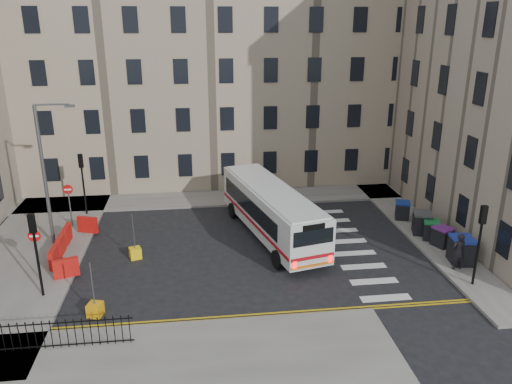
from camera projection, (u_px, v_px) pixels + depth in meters
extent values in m
plane|color=black|center=(280.00, 248.00, 28.63)|extent=(120.00, 120.00, 0.00)
cube|color=slate|center=(178.00, 200.00, 35.97)|extent=(36.00, 3.20, 0.15)
cube|color=slate|center=(403.00, 214.00, 33.41)|extent=(2.40, 26.00, 0.15)
cube|color=slate|center=(31.00, 252.00, 27.92)|extent=(6.00, 22.00, 0.15)
cube|color=slate|center=(140.00, 372.00, 18.42)|extent=(20.00, 6.00, 0.15)
cube|color=tan|center=(163.00, 78.00, 39.73)|extent=(38.00, 10.50, 16.00)
cylinder|color=black|center=(477.00, 254.00, 23.90)|extent=(0.12, 0.12, 3.20)
cube|color=black|center=(483.00, 215.00, 23.23)|extent=(0.28, 0.22, 0.90)
cylinder|color=black|center=(84.00, 191.00, 32.76)|extent=(0.12, 0.12, 3.20)
cube|color=black|center=(81.00, 161.00, 32.09)|extent=(0.28, 0.22, 0.90)
cylinder|color=black|center=(39.00, 265.00, 22.91)|extent=(0.12, 0.12, 3.20)
cube|color=black|center=(32.00, 223.00, 22.24)|extent=(0.28, 0.22, 0.90)
cylinder|color=#595B5E|center=(44.00, 177.00, 27.64)|extent=(0.20, 0.20, 8.00)
cube|color=#595B5E|center=(34.00, 103.00, 26.30)|extent=(0.50, 0.22, 0.14)
cylinder|color=#595B5E|center=(70.00, 208.00, 30.96)|extent=(0.08, 0.08, 2.40)
cube|color=red|center=(67.00, 185.00, 30.46)|extent=(0.60, 0.04, 0.60)
cylinder|color=#595B5E|center=(38.00, 258.00, 24.39)|extent=(0.08, 0.08, 2.40)
cube|color=red|center=(33.00, 230.00, 23.90)|extent=(0.60, 0.04, 0.60)
cube|color=red|center=(54.00, 257.00, 26.06)|extent=(0.25, 1.25, 1.00)
cube|color=red|center=(61.00, 245.00, 27.47)|extent=(0.25, 1.25, 1.00)
cube|color=red|center=(67.00, 234.00, 28.88)|extent=(0.25, 1.25, 1.00)
cube|color=red|center=(88.00, 225.00, 30.20)|extent=(1.26, 0.66, 1.00)
cube|color=red|center=(66.00, 268.00, 24.95)|extent=(1.26, 0.66, 1.00)
cube|color=black|center=(29.00, 325.00, 19.22)|extent=(7.80, 0.04, 0.04)
cube|color=black|center=(33.00, 347.00, 19.55)|extent=(7.80, 0.04, 0.04)
cube|color=silver|center=(271.00, 209.00, 29.61)|extent=(4.98, 11.23, 2.49)
cube|color=black|center=(249.00, 206.00, 29.57)|extent=(2.10, 8.54, 1.00)
cube|color=black|center=(287.00, 201.00, 30.40)|extent=(2.10, 8.54, 1.00)
cube|color=black|center=(241.00, 179.00, 34.38)|extent=(2.14, 0.57, 1.10)
cube|color=black|center=(314.00, 237.00, 24.59)|extent=(2.14, 0.57, 0.80)
cube|color=#A30D15|center=(251.00, 221.00, 29.39)|extent=(2.55, 10.47, 0.18)
cube|color=#A30D15|center=(290.00, 216.00, 30.22)|extent=(2.55, 10.47, 0.18)
cube|color=#FF0C0C|center=(295.00, 265.00, 24.69)|extent=(0.22, 0.10, 0.40)
cube|color=#FF0C0C|center=(330.00, 259.00, 25.35)|extent=(0.22, 0.10, 0.40)
cylinder|color=black|center=(233.00, 210.00, 32.86)|extent=(0.50, 1.03, 1.00)
cylinder|color=black|center=(268.00, 206.00, 33.69)|extent=(0.50, 1.03, 1.00)
cylinder|color=black|center=(277.00, 259.00, 26.17)|extent=(0.50, 1.03, 1.00)
cylinder|color=black|center=(320.00, 252.00, 26.99)|extent=(0.50, 1.03, 1.00)
cube|color=black|center=(461.00, 251.00, 26.39)|extent=(1.23, 1.38, 1.30)
cube|color=navy|center=(463.00, 239.00, 26.15)|extent=(1.30, 1.44, 0.14)
cube|color=black|center=(442.00, 237.00, 28.40)|extent=(1.17, 1.24, 1.02)
cube|color=#631E74|center=(443.00, 228.00, 28.22)|extent=(1.23, 1.29, 0.11)
cube|color=black|center=(431.00, 231.00, 29.31)|extent=(1.17, 1.24, 1.02)
cube|color=#176A32|center=(432.00, 222.00, 29.13)|extent=(1.23, 1.30, 0.11)
cube|color=black|center=(422.00, 224.00, 30.07)|extent=(1.30, 1.41, 1.21)
cube|color=#3C3C3F|center=(423.00, 213.00, 29.85)|extent=(1.37, 1.47, 0.13)
cube|color=black|center=(402.00, 211.00, 32.33)|extent=(1.13, 1.21, 1.02)
cube|color=navy|center=(403.00, 203.00, 32.14)|extent=(1.18, 1.26, 0.11)
imported|color=black|center=(459.00, 251.00, 25.61)|extent=(0.76, 0.54, 1.98)
cube|color=yellow|center=(135.00, 253.00, 27.32)|extent=(0.75, 0.75, 0.60)
cube|color=orange|center=(95.00, 309.00, 22.00)|extent=(0.73, 0.73, 0.60)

